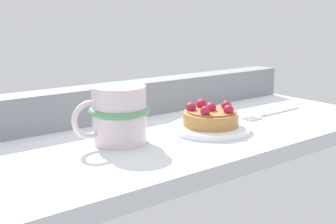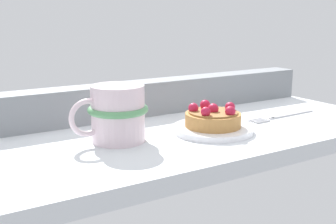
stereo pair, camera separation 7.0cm
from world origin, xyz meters
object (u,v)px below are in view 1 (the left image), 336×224
dessert_plate (210,128)px  raspberry_tart (211,117)px  dessert_fork (272,113)px  coffee_mug (120,115)px

dessert_plate → raspberry_tart: size_ratio=1.44×
raspberry_tart → dessert_fork: size_ratio=0.56×
dessert_plate → dessert_fork: bearing=4.4°
coffee_mug → raspberry_tart: bearing=-11.6°
raspberry_tart → coffee_mug: size_ratio=0.74×
dessert_plate → coffee_mug: coffee_mug is taller
raspberry_tart → coffee_mug: coffee_mug is taller
dessert_plate → raspberry_tart: 2.05cm
dessert_plate → dessert_fork: 18.58cm
raspberry_tart → dessert_fork: 18.71cm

